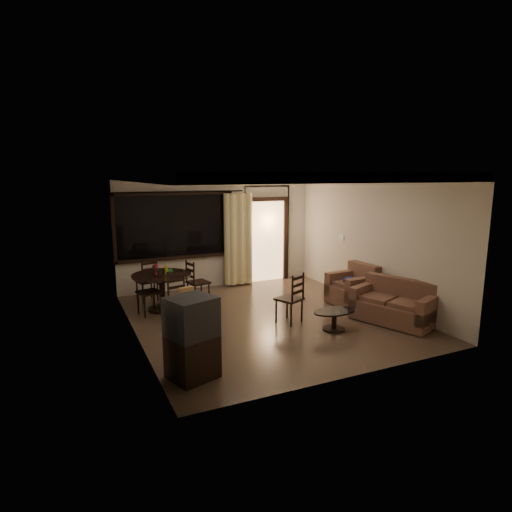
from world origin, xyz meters
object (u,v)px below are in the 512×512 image
side_chair (290,308)px  sofa (395,306)px  armchair (354,288)px  dining_chair_south (181,305)px  dining_chair_north (147,288)px  dining_table (162,282)px  tv_cabinet (192,338)px  dining_chair_west (150,300)px  coffee_table (334,317)px  dining_chair_east (198,290)px

side_chair → sofa: bearing=131.5°
sofa → armchair: bearing=68.9°
dining_chair_south → dining_chair_north: size_ratio=1.00×
dining_table → armchair: (3.85, -1.36, -0.24)m
dining_chair_north → tv_cabinet: tv_cabinet is taller
side_chair → dining_chair_west: bearing=-60.3°
armchair → coffee_table: (-1.30, -1.13, -0.11)m
sofa → dining_table: bearing=124.6°
dining_chair_east → armchair: dining_chair_east is taller
dining_chair_east → tv_cabinet: tv_cabinet is taller
tv_cabinet → armchair: bearing=5.2°
dining_table → dining_chair_south: (0.18, -0.84, -0.29)m
dining_table → coffee_table: bearing=-44.3°
dining_chair_east → dining_table: bearing=89.9°
dining_chair_south → side_chair: size_ratio=0.97×
sofa → dining_chair_west: bearing=128.3°
dining_chair_west → dining_chair_north: bearing=160.4°
dining_chair_north → side_chair: bearing=118.1°
tv_cabinet → sofa: (4.15, 0.60, -0.26)m
dining_chair_east → dining_chair_south: same height
dining_chair_east → side_chair: side_chair is taller
tv_cabinet → dining_chair_east: bearing=52.8°
dining_chair_east → tv_cabinet: (-1.12, -3.39, 0.30)m
tv_cabinet → coffee_table: (2.85, 0.73, -0.34)m
dining_chair_east → side_chair: size_ratio=0.97×
tv_cabinet → dining_table: bearing=65.7°
dining_table → side_chair: 2.73m
dining_chair_south → tv_cabinet: tv_cabinet is taller
dining_chair_north → sofa: dining_chair_north is taller
dining_table → dining_chair_east: 0.89m
side_chair → dining_chair_south: bearing=-52.9°
dining_chair_west → dining_chair_south: size_ratio=1.00×
side_chair → dining_chair_east: bearing=-83.9°
dining_chair_north → tv_cabinet: bearing=76.0°
dining_chair_west → armchair: bearing=62.0°
dining_table → dining_chair_south: 0.91m
dining_chair_west → tv_cabinet: 3.06m
dining_chair_west → dining_chair_east: size_ratio=1.00×
dining_table → dining_chair_west: 0.46m
tv_cabinet → side_chair: bearing=12.4°
dining_chair_east → dining_chair_south: bearing=135.7°
dining_chair_east → coffee_table: 3.18m
dining_chair_west → tv_cabinet: size_ratio=0.82×
coffee_table → armchair: bearing=41.1°
dining_chair_east → tv_cabinet: size_ratio=0.82×
dining_chair_west → sofa: dining_chair_west is taller
dining_chair_west → tv_cabinet: (-0.01, -3.04, 0.30)m
armchair → dining_chair_east: bearing=148.9°
dining_chair_west → dining_chair_north: same height
tv_cabinet → armchair: size_ratio=1.27×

